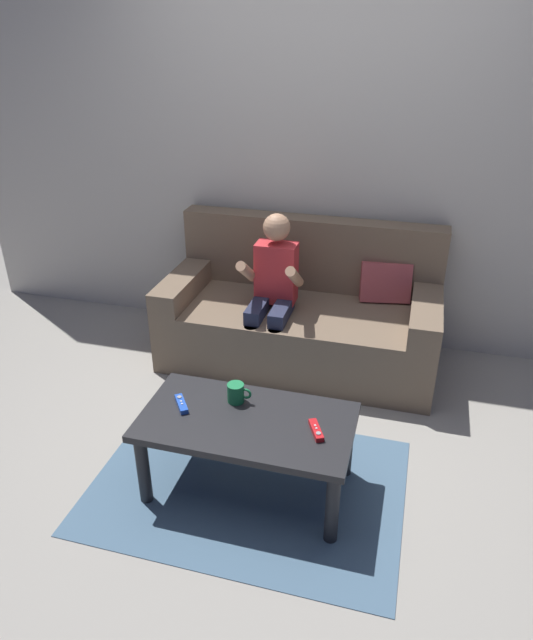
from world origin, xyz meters
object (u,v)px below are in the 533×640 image
Objects in this scene: couch at (302,316)px; game_remote_blue_near_edge at (181,404)px; game_remote_red_center at (316,430)px; person_seated_on_couch at (272,288)px; coffee_mug at (236,393)px; coffee_table at (248,430)px.

game_remote_blue_near_edge is at bearing -103.97° from couch.
couch is 1.33m from game_remote_red_center.
person_seated_on_couch is 0.97m from coffee_mug.
coffee_mug is (-0.09, 0.12, 0.11)m from coffee_table.
coffee_mug is at bearing 162.53° from game_remote_red_center.
person_seated_on_couch is at bearing 81.42° from game_remote_blue_near_edge.
couch is 12.78× the size of game_remote_blue_near_edge.
couch is 1.77× the size of coffee_table.
couch reaches higher than game_remote_blue_near_edge.
game_remote_red_center is at bearing -2.11° from game_remote_blue_near_edge.
coffee_table is at bearing -89.26° from couch.
couch is 0.36m from person_seated_on_couch.
couch reaches higher than coffee_mug.
couch is at bearing 86.32° from coffee_mug.
person_seated_on_couch is at bearing -128.37° from couch.
person_seated_on_couch is (-0.15, -0.19, 0.27)m from couch.
couch is 1.72× the size of person_seated_on_couch.
couch is 1.27m from coffee_table.
person_seated_on_couch reaches higher than game_remote_blue_near_edge.
person_seated_on_couch is 7.08× the size of game_remote_red_center.
person_seated_on_couch is 1.20m from game_remote_red_center.
game_remote_red_center is (0.32, -0.01, 0.08)m from coffee_table.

